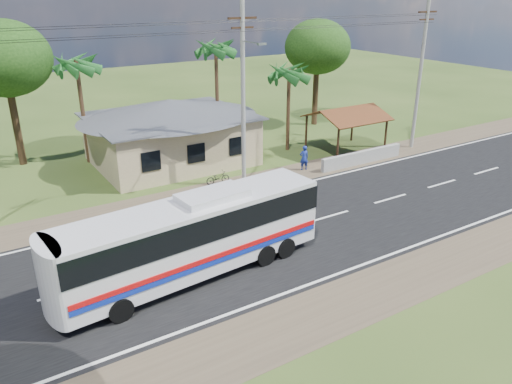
# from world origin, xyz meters

# --- Properties ---
(ground) EXTENTS (120.00, 120.00, 0.00)m
(ground) POSITION_xyz_m (0.00, 0.00, 0.00)
(ground) COLOR #2C4318
(ground) RESTS_ON ground
(road) EXTENTS (120.00, 16.00, 0.03)m
(road) POSITION_xyz_m (0.00, 0.00, 0.01)
(road) COLOR black
(road) RESTS_ON ground
(house) EXTENTS (12.40, 10.00, 5.00)m
(house) POSITION_xyz_m (1.00, 13.00, 2.64)
(house) COLOR tan
(house) RESTS_ON ground
(waiting_shed) EXTENTS (5.20, 4.48, 3.35)m
(waiting_shed) POSITION_xyz_m (13.00, 8.50, 2.73)
(waiting_shed) COLOR #352013
(waiting_shed) RESTS_ON ground
(concrete_barrier) EXTENTS (7.00, 0.30, 0.90)m
(concrete_barrier) POSITION_xyz_m (12.00, 5.60, 0.45)
(concrete_barrier) COLOR #9E9E99
(concrete_barrier) RESTS_ON ground
(utility_poles) EXTENTS (32.80, 2.22, 11.00)m
(utility_poles) POSITION_xyz_m (2.67, 6.49, 5.77)
(utility_poles) COLOR #9E9E99
(utility_poles) RESTS_ON ground
(palm_near) EXTENTS (2.80, 2.80, 6.70)m
(palm_near) POSITION_xyz_m (9.50, 11.00, 5.71)
(palm_near) COLOR #47301E
(palm_near) RESTS_ON ground
(palm_mid) EXTENTS (2.80, 2.80, 8.20)m
(palm_mid) POSITION_xyz_m (6.00, 15.50, 7.16)
(palm_mid) COLOR #47301E
(palm_mid) RESTS_ON ground
(palm_far) EXTENTS (2.80, 2.80, 7.70)m
(palm_far) POSITION_xyz_m (-4.00, 16.00, 6.68)
(palm_far) COLOR #47301E
(palm_far) RESTS_ON ground
(tree_behind_house) EXTENTS (6.00, 6.00, 9.61)m
(tree_behind_house) POSITION_xyz_m (-8.00, 18.00, 7.12)
(tree_behind_house) COLOR #47301E
(tree_behind_house) RESTS_ON ground
(tree_behind_shed) EXTENTS (5.60, 5.60, 9.02)m
(tree_behind_shed) POSITION_xyz_m (16.00, 16.00, 6.68)
(tree_behind_shed) COLOR #47301E
(tree_behind_shed) RESTS_ON ground
(coach_bus) EXTENTS (11.67, 3.43, 3.57)m
(coach_bus) POSITION_xyz_m (-4.14, -1.52, 2.04)
(coach_bus) COLOR silver
(coach_bus) RESTS_ON ground
(motorcycle) EXTENTS (1.56, 0.64, 0.80)m
(motorcycle) POSITION_xyz_m (1.68, 7.47, 0.40)
(motorcycle) COLOR black
(motorcycle) RESTS_ON ground
(person) EXTENTS (0.69, 0.54, 1.68)m
(person) POSITION_xyz_m (7.79, 6.70, 0.84)
(person) COLOR navy
(person) RESTS_ON ground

